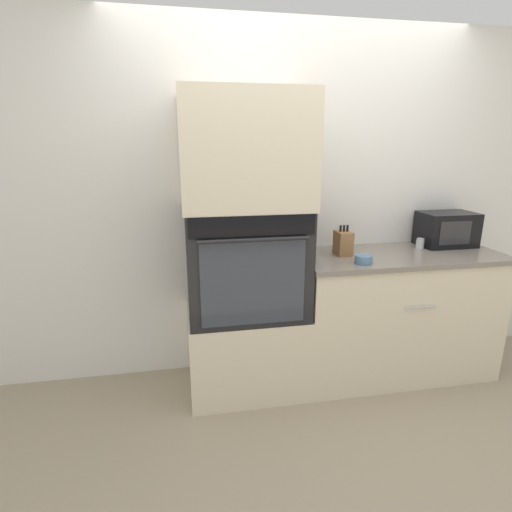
{
  "coord_description": "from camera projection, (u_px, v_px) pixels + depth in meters",
  "views": [
    {
      "loc": [
        -0.79,
        -2.21,
        1.69
      ],
      "look_at": [
        -0.34,
        0.21,
        0.99
      ],
      "focal_mm": 28.0,
      "sensor_mm": 36.0,
      "label": 1
    }
  ],
  "objects": [
    {
      "name": "bowl",
      "position": [
        363.0,
        259.0,
        2.6
      ],
      "size": [
        0.11,
        0.11,
        0.06
      ],
      "color": "#517599",
      "rests_on": "counter_unit"
    },
    {
      "name": "condiment_jar_near",
      "position": [
        351.0,
        242.0,
        2.94
      ],
      "size": [
        0.04,
        0.04,
        0.12
      ],
      "color": "#427047",
      "rests_on": "counter_unit"
    },
    {
      "name": "oven_cabinet_upper",
      "position": [
        245.0,
        151.0,
        2.46
      ],
      "size": [
        0.8,
        0.6,
        0.7
      ],
      "color": "beige",
      "rests_on": "wall_oven"
    },
    {
      "name": "wall_oven",
      "position": [
        246.0,
        261.0,
        2.65
      ],
      "size": [
        0.77,
        0.64,
        0.71
      ],
      "color": "black",
      "rests_on": "oven_cabinet_base"
    },
    {
      "name": "microwave",
      "position": [
        447.0,
        229.0,
        3.03
      ],
      "size": [
        0.4,
        0.27,
        0.26
      ],
      "color": "black",
      "rests_on": "counter_unit"
    },
    {
      "name": "ground_plane",
      "position": [
        312.0,
        403.0,
        2.69
      ],
      "size": [
        12.0,
        12.0,
        0.0
      ],
      "primitive_type": "plane",
      "color": "gray"
    },
    {
      "name": "knife_block",
      "position": [
        343.0,
        243.0,
        2.8
      ],
      "size": [
        0.1,
        0.14,
        0.21
      ],
      "color": "olive",
      "rests_on": "counter_unit"
    },
    {
      "name": "oven_cabinet_base",
      "position": [
        246.0,
        348.0,
        2.83
      ],
      "size": [
        0.8,
        0.6,
        0.58
      ],
      "color": "beige",
      "rests_on": "ground_plane"
    },
    {
      "name": "condiment_jar_mid",
      "position": [
        302.0,
        246.0,
        2.93
      ],
      "size": [
        0.05,
        0.05,
        0.06
      ],
      "color": "#427047",
      "rests_on": "counter_unit"
    },
    {
      "name": "wall_back",
      "position": [
        291.0,
        205.0,
        2.95
      ],
      "size": [
        8.0,
        0.05,
        2.5
      ],
      "color": "silver",
      "rests_on": "ground_plane"
    },
    {
      "name": "counter_unit",
      "position": [
        394.0,
        313.0,
        2.97
      ],
      "size": [
        1.46,
        0.63,
        0.93
      ],
      "color": "beige",
      "rests_on": "ground_plane"
    },
    {
      "name": "condiment_jar_far",
      "position": [
        420.0,
        244.0,
        2.96
      ],
      "size": [
        0.06,
        0.06,
        0.08
      ],
      "color": "silver",
      "rests_on": "counter_unit"
    }
  ]
}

